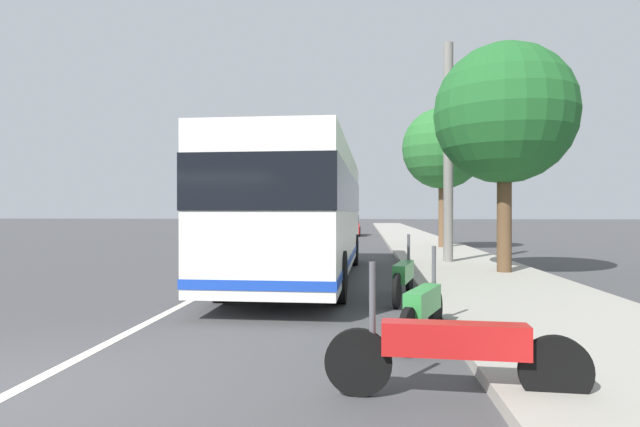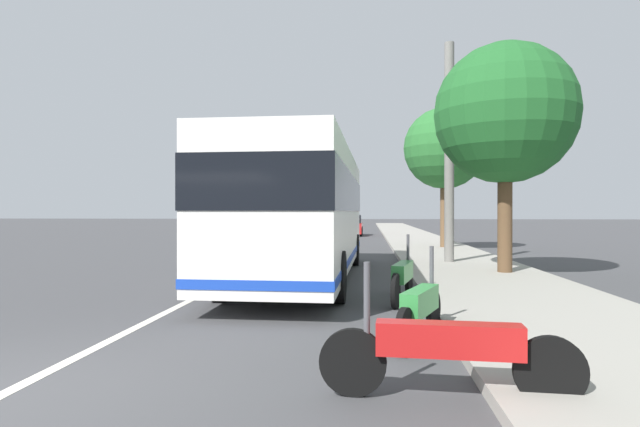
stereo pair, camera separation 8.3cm
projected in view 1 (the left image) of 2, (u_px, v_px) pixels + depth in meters
sidewalk_curb at (471, 271)px, 14.02m from camera, size 110.00×3.60×0.14m
lane_divider_line at (247, 271)px, 14.57m from camera, size 110.00×0.16×0.01m
coach_bus at (304, 209)px, 13.00m from camera, size 10.65×2.72×3.20m
motorcycle_far_end at (453, 350)px, 4.62m from camera, size 0.33×2.40×1.27m
motorcycle_angled at (423, 307)px, 6.76m from camera, size 1.92×0.80×1.24m
motorcycle_nearest_curb at (404, 276)px, 9.82m from camera, size 2.23×0.58×1.27m
car_ahead_same_lane at (300, 223)px, 43.32m from camera, size 4.65×2.00×1.52m
car_far_distant at (347, 226)px, 36.28m from camera, size 3.98×1.87×1.47m
car_side_street at (276, 228)px, 32.19m from camera, size 4.23×1.93×1.47m
car_behind_bus at (293, 226)px, 37.60m from camera, size 4.66×2.00×1.39m
roadside_tree_mid_block at (504, 114)px, 13.34m from camera, size 3.70×3.70×6.18m
roadside_tree_far_block at (443, 149)px, 22.67m from camera, size 3.65×3.65×6.41m
utility_pole at (448, 154)px, 16.09m from camera, size 0.31×0.31×7.12m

